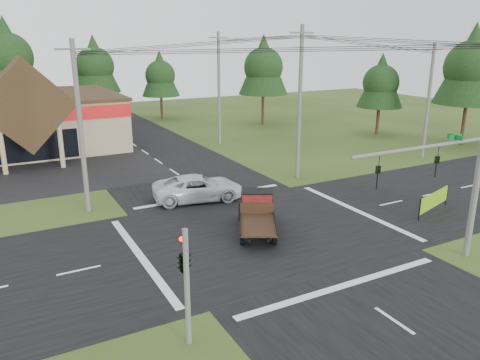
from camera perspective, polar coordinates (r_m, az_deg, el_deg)
ground at (r=26.68m, az=2.66°, el=-6.27°), size 120.00×120.00×0.00m
road_ns at (r=26.67m, az=2.66°, el=-6.25°), size 12.00×120.00×0.02m
road_ew at (r=26.67m, az=2.66°, el=-6.25°), size 120.00×12.00×0.02m
traffic_signal_mast at (r=23.69m, az=24.71°, el=0.51°), size 8.12×0.24×7.00m
traffic_signal_corner at (r=16.19m, az=-6.87°, el=-8.60°), size 0.53×2.48×4.40m
utility_pole_nw at (r=29.83m, az=-18.89°, el=6.13°), size 2.00×0.30×10.50m
utility_pole_ne at (r=35.93m, az=7.29°, el=9.37°), size 2.00×0.30×11.50m
utility_pole_far at (r=45.52m, az=21.99°, el=9.02°), size 2.00×0.30×10.20m
utility_pole_n at (r=47.97m, az=-2.58°, el=11.13°), size 2.00×0.30×11.20m
tree_row_c at (r=62.11m, az=-26.52°, el=13.49°), size 7.28×7.28×13.13m
tree_row_d at (r=64.36m, az=-17.30°, el=13.31°), size 6.16×6.16×11.11m
tree_row_e at (r=64.58m, az=-9.71°, el=12.63°), size 5.04×5.04×9.09m
tree_side_ne at (r=59.62m, az=2.88°, el=13.81°), size 6.16×6.16×11.11m
tree_side_e_near at (r=55.12m, az=16.82°, el=11.49°), size 5.04×5.04×9.09m
tree_side_e_far at (r=52.82m, az=26.41°, el=12.49°), size 6.72×6.72×12.12m
antique_flatbed_truck at (r=26.09m, az=2.13°, el=-4.21°), size 4.24×5.57×2.19m
roadside_banner at (r=31.59m, az=22.54°, el=-2.50°), size 3.98×1.34×1.41m
white_pickup at (r=31.63m, az=-5.12°, el=-0.94°), size 6.53×3.99×1.69m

